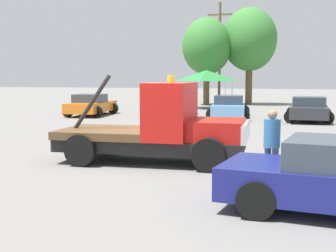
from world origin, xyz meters
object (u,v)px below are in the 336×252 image
object	(u,v)px
canopy_tent_green	(206,76)
tree_left	(207,47)
parked_car_charcoal	(309,109)
parked_car_orange	(91,105)
utility_pole	(220,50)
tow_truck	(162,129)
traffic_cone	(187,135)
parked_car_skyblue	(229,107)
tree_center	(250,40)
person_near_truck	(272,141)
parked_car_silver	(168,105)

from	to	relation	value
canopy_tent_green	tree_left	world-z (taller)	tree_left
parked_car_charcoal	tree_left	size ratio (longest dim) A/B	0.65
parked_car_orange	tree_left	world-z (taller)	tree_left
parked_car_charcoal	utility_pole	world-z (taller)	utility_pole
canopy_tent_green	parked_car_orange	bearing A→B (deg)	-124.65
tow_truck	traffic_cone	bearing A→B (deg)	91.39
parked_car_skyblue	utility_pole	xyz separation A→B (m)	(-3.09, 14.76, 4.10)
parked_car_orange	tree_center	bearing A→B (deg)	-35.71
parked_car_orange	parked_car_skyblue	bearing A→B (deg)	-92.16
tow_truck	traffic_cone	distance (m)	4.32
tow_truck	person_near_truck	xyz separation A→B (m)	(3.13, -1.72, 0.02)
tree_center	utility_pole	size ratio (longest dim) A/B	0.92
tow_truck	parked_car_skyblue	world-z (taller)	tow_truck
tow_truck	utility_pole	distance (m)	29.79
utility_pole	parked_car_charcoal	bearing A→B (deg)	-63.67
parked_car_skyblue	utility_pole	distance (m)	15.63
parked_car_orange	parked_car_skyblue	world-z (taller)	same
tree_center	utility_pole	world-z (taller)	utility_pole
parked_car_charcoal	tree_left	xyz separation A→B (m)	(-8.17, 12.46, 4.27)
parked_car_skyblue	canopy_tent_green	xyz separation A→B (m)	(-2.90, 7.86, 1.84)
person_near_truck	traffic_cone	world-z (taller)	person_near_truck
parked_car_silver	traffic_cone	xyz separation A→B (m)	(3.80, -10.93, -0.39)
person_near_truck	tree_left	size ratio (longest dim) A/B	0.23
person_near_truck	parked_car_silver	bearing A→B (deg)	53.58
parked_car_orange	parked_car_silver	size ratio (longest dim) A/B	0.97
canopy_tent_green	tree_center	distance (m)	6.85
tow_truck	tree_left	distance (m)	27.14
traffic_cone	tree_left	bearing A→B (deg)	99.37
parked_car_skyblue	parked_car_charcoal	size ratio (longest dim) A/B	1.04
parked_car_skyblue	canopy_tent_green	distance (m)	8.57
person_near_truck	tow_truck	bearing A→B (deg)	91.51
parked_car_silver	person_near_truck	bearing A→B (deg)	-148.55
parked_car_orange	parked_car_charcoal	xyz separation A→B (m)	(13.06, -0.12, 0.00)
person_near_truck	utility_pole	distance (m)	31.97
tree_center	parked_car_charcoal	bearing A→B (deg)	-71.12
tow_truck	utility_pole	size ratio (longest dim) A/B	0.61
canopy_tent_green	utility_pole	xyz separation A→B (m)	(-0.19, 6.91, 2.26)
parked_car_skyblue	utility_pole	size ratio (longest dim) A/B	0.55
tow_truck	parked_car_orange	xyz separation A→B (m)	(-8.88, 14.21, -0.31)
parked_car_charcoal	tree_center	bearing A→B (deg)	19.41
tow_truck	person_near_truck	bearing A→B (deg)	-31.68
parked_car_silver	parked_car_orange	bearing A→B (deg)	109.86
canopy_tent_green	traffic_cone	distance (m)	18.56
tree_center	parked_car_silver	bearing A→B (deg)	-105.40
parked_car_charcoal	tree_left	distance (m)	15.50
parked_car_silver	tree_left	bearing A→B (deg)	7.64
tow_truck	canopy_tent_green	xyz separation A→B (m)	(-3.18, 22.45, 1.53)
parked_car_charcoal	canopy_tent_green	world-z (taller)	canopy_tent_green
tow_truck	tree_left	bearing A→B (deg)	95.75
tow_truck	parked_car_orange	world-z (taller)	tow_truck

